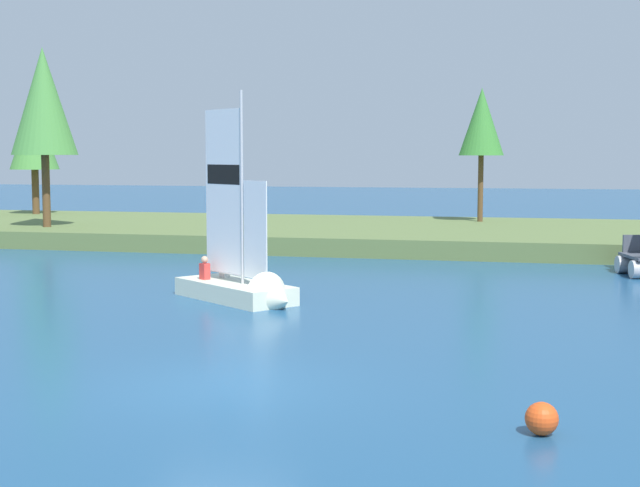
{
  "coord_description": "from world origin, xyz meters",
  "views": [
    {
      "loc": [
        5.28,
        -14.68,
        4.0
      ],
      "look_at": [
        -1.41,
        13.45,
        1.2
      ],
      "focal_mm": 50.83,
      "sensor_mm": 36.0,
      "label": 1
    }
  ],
  "objects_px": {
    "sailboat": "(248,286)",
    "shoreline_tree_left": "(34,135)",
    "shoreline_tree_centre": "(482,123)",
    "channel_buoy": "(542,419)",
    "shoreline_tree_midleft": "(44,102)"
  },
  "relations": [
    {
      "from": "sailboat",
      "to": "shoreline_tree_left",
      "type": "bearing_deg",
      "value": 168.61
    },
    {
      "from": "shoreline_tree_centre",
      "to": "channel_buoy",
      "type": "distance_m",
      "value": 33.0
    },
    {
      "from": "shoreline_tree_midleft",
      "to": "sailboat",
      "type": "relative_size",
      "value": 1.31
    },
    {
      "from": "shoreline_tree_left",
      "to": "shoreline_tree_midleft",
      "type": "bearing_deg",
      "value": -56.5
    },
    {
      "from": "shoreline_tree_left",
      "to": "shoreline_tree_midleft",
      "type": "relative_size",
      "value": 0.79
    },
    {
      "from": "shoreline_tree_left",
      "to": "channel_buoy",
      "type": "distance_m",
      "value": 42.93
    },
    {
      "from": "shoreline_tree_midleft",
      "to": "channel_buoy",
      "type": "bearing_deg",
      "value": -47.96
    },
    {
      "from": "shoreline_tree_left",
      "to": "shoreline_tree_centre",
      "type": "xyz_separation_m",
      "value": [
        24.65,
        -0.21,
        0.45
      ]
    },
    {
      "from": "sailboat",
      "to": "channel_buoy",
      "type": "bearing_deg",
      "value": -15.83
    },
    {
      "from": "shoreline_tree_midleft",
      "to": "sailboat",
      "type": "distance_m",
      "value": 20.91
    },
    {
      "from": "shoreline_tree_centre",
      "to": "sailboat",
      "type": "distance_m",
      "value": 23.29
    },
    {
      "from": "shoreline_tree_centre",
      "to": "sailboat",
      "type": "height_order",
      "value": "shoreline_tree_centre"
    },
    {
      "from": "shoreline_tree_midleft",
      "to": "channel_buoy",
      "type": "xyz_separation_m",
      "value": [
        21.97,
        -24.37,
        -6.2
      ]
    },
    {
      "from": "sailboat",
      "to": "channel_buoy",
      "type": "relative_size",
      "value": 12.9
    },
    {
      "from": "shoreline_tree_left",
      "to": "shoreline_tree_midleft",
      "type": "distance_m",
      "value": 10.0
    }
  ]
}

